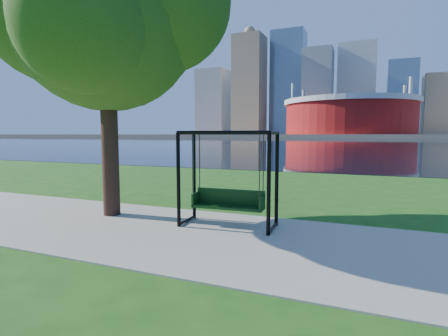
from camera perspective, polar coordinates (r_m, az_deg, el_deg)
The scene contains 8 objects.
ground at distance 7.53m, azimuth -1.83°, elevation -10.12°, with size 900.00×900.00×0.00m, color #1E5114.
path at distance 7.09m, azimuth -3.53°, elevation -11.00°, with size 120.00×4.00×0.03m, color #9E937F.
river at distance 108.66m, azimuth 21.13°, elevation 4.09°, with size 900.00×180.00×0.02m, color black.
far_bank at distance 312.61m, azimuth 22.19°, elevation 4.93°, with size 900.00×228.00×2.00m, color #937F60.
stadium at distance 242.25m, azimuth 19.76°, elevation 8.09°, with size 83.00×83.00×32.00m.
skyline at distance 327.82m, azimuth 21.68°, elevation 11.07°, with size 392.00×66.00×96.50m.
swing at distance 7.58m, azimuth 0.70°, elevation -2.15°, with size 2.10×1.00×2.11m.
park_tree at distance 9.56m, azimuth -18.76°, elevation 22.98°, with size 5.73×5.18×7.12m.
Camera 1 is at (3.01, -6.60, 2.03)m, focal length 28.00 mm.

